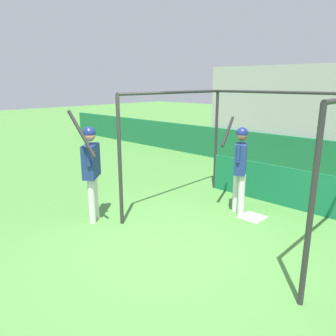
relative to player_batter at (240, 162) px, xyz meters
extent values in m
plane|color=#477F38|center=(-0.07, -2.10, -1.08)|extent=(60.00, 60.00, 0.00)
cube|color=#196038|center=(-0.07, 3.91, -0.54)|extent=(24.00, 0.12, 1.08)
cube|color=#9E9E99|center=(-0.07, 5.97, 0.49)|extent=(7.05, 4.00, 3.13)
cube|color=#195B33|center=(-2.82, 4.37, 0.05)|extent=(0.45, 0.40, 0.10)
cube|color=#195B33|center=(-2.82, 4.55, 0.28)|extent=(0.45, 0.06, 0.40)
cube|color=#195B33|center=(-2.27, 4.37, 0.05)|extent=(0.45, 0.40, 0.10)
cube|color=#195B33|center=(-2.27, 4.55, 0.28)|extent=(0.45, 0.06, 0.40)
cube|color=#195B33|center=(-1.72, 4.37, 0.05)|extent=(0.45, 0.40, 0.10)
cube|color=#195B33|center=(-1.72, 4.55, 0.28)|extent=(0.45, 0.06, 0.40)
cube|color=#195B33|center=(-1.17, 4.37, 0.05)|extent=(0.45, 0.40, 0.10)
cube|color=#195B33|center=(-1.17, 4.55, 0.28)|extent=(0.45, 0.06, 0.40)
cube|color=#195B33|center=(-0.62, 4.37, 0.05)|extent=(0.45, 0.40, 0.10)
cube|color=#195B33|center=(-0.62, 4.55, 0.28)|extent=(0.45, 0.06, 0.40)
cube|color=#195B33|center=(-0.07, 4.37, 0.05)|extent=(0.45, 0.40, 0.10)
cube|color=#195B33|center=(-0.07, 4.55, 0.28)|extent=(0.45, 0.06, 0.40)
cube|color=#195B33|center=(-2.82, 5.17, 0.45)|extent=(0.45, 0.40, 0.10)
cube|color=#195B33|center=(-2.82, 5.35, 0.68)|extent=(0.45, 0.06, 0.40)
cube|color=#195B33|center=(-2.27, 5.17, 0.45)|extent=(0.45, 0.40, 0.10)
cube|color=#195B33|center=(-2.27, 5.35, 0.68)|extent=(0.45, 0.06, 0.40)
cube|color=#195B33|center=(-1.72, 5.17, 0.45)|extent=(0.45, 0.40, 0.10)
cube|color=#195B33|center=(-1.72, 5.35, 0.68)|extent=(0.45, 0.06, 0.40)
cube|color=#195B33|center=(-1.17, 5.17, 0.45)|extent=(0.45, 0.40, 0.10)
cube|color=#195B33|center=(-1.17, 5.35, 0.68)|extent=(0.45, 0.06, 0.40)
cube|color=#195B33|center=(-0.62, 5.17, 0.45)|extent=(0.45, 0.40, 0.10)
cube|color=#195B33|center=(-0.62, 5.35, 0.68)|extent=(0.45, 0.06, 0.40)
cube|color=#195B33|center=(-0.07, 5.17, 0.45)|extent=(0.45, 0.40, 0.10)
cube|color=#195B33|center=(-0.07, 5.35, 0.68)|extent=(0.45, 0.06, 0.40)
cube|color=#195B33|center=(-2.82, 5.97, 0.85)|extent=(0.45, 0.40, 0.10)
cube|color=#195B33|center=(-2.82, 6.15, 1.08)|extent=(0.45, 0.06, 0.40)
cube|color=#195B33|center=(-2.27, 5.97, 0.85)|extent=(0.45, 0.40, 0.10)
cube|color=#195B33|center=(-2.27, 6.15, 1.08)|extent=(0.45, 0.06, 0.40)
cube|color=#195B33|center=(-1.72, 5.97, 0.85)|extent=(0.45, 0.40, 0.10)
cube|color=#195B33|center=(-1.72, 6.15, 1.08)|extent=(0.45, 0.06, 0.40)
cube|color=#195B33|center=(-1.17, 5.97, 0.85)|extent=(0.45, 0.40, 0.10)
cube|color=#195B33|center=(-1.17, 6.15, 1.08)|extent=(0.45, 0.06, 0.40)
cube|color=#195B33|center=(-0.62, 5.97, 0.85)|extent=(0.45, 0.40, 0.10)
cube|color=#195B33|center=(-0.62, 6.15, 1.08)|extent=(0.45, 0.06, 0.40)
cube|color=#195B33|center=(-2.82, 6.77, 1.25)|extent=(0.45, 0.40, 0.10)
cube|color=#195B33|center=(-2.82, 6.95, 1.48)|extent=(0.45, 0.06, 0.40)
cube|color=#195B33|center=(-2.27, 6.77, 1.25)|extent=(0.45, 0.40, 0.10)
cube|color=#195B33|center=(-2.27, 6.95, 1.48)|extent=(0.45, 0.06, 0.40)
cube|color=#195B33|center=(-1.72, 6.77, 1.25)|extent=(0.45, 0.40, 0.10)
cube|color=#195B33|center=(-1.72, 6.95, 1.48)|extent=(0.45, 0.06, 0.40)
cube|color=#195B33|center=(-1.17, 6.77, 1.25)|extent=(0.45, 0.40, 0.10)
cube|color=#195B33|center=(-1.17, 6.95, 1.48)|extent=(0.45, 0.06, 0.40)
cube|color=#195B33|center=(-0.62, 6.77, 1.25)|extent=(0.45, 0.40, 0.10)
cube|color=#195B33|center=(-0.62, 6.95, 1.48)|extent=(0.45, 0.06, 0.40)
cube|color=#195B33|center=(-2.82, 7.57, 1.65)|extent=(0.45, 0.40, 0.10)
cube|color=#195B33|center=(-2.82, 7.75, 1.88)|extent=(0.45, 0.06, 0.40)
cube|color=#195B33|center=(-2.27, 7.57, 1.65)|extent=(0.45, 0.40, 0.10)
cube|color=#195B33|center=(-2.27, 7.75, 1.88)|extent=(0.45, 0.06, 0.40)
cube|color=#195B33|center=(-1.72, 7.57, 1.65)|extent=(0.45, 0.40, 0.10)
cube|color=#195B33|center=(-1.72, 7.75, 1.88)|extent=(0.45, 0.06, 0.40)
cube|color=#195B33|center=(-1.17, 7.57, 1.65)|extent=(0.45, 0.40, 0.10)
cube|color=#195B33|center=(-1.17, 7.75, 1.88)|extent=(0.45, 0.06, 0.40)
cylinder|color=#282828|center=(-1.33, -1.97, 0.13)|extent=(0.07, 0.07, 2.43)
cylinder|color=#282828|center=(2.12, -1.97, 0.13)|extent=(0.07, 0.07, 2.43)
cylinder|color=#282828|center=(-1.33, 1.04, 0.13)|extent=(0.07, 0.07, 2.43)
cylinder|color=#282828|center=(-1.33, -0.46, 1.35)|extent=(0.06, 3.02, 0.06)
cylinder|color=#282828|center=(0.39, 1.04, 1.35)|extent=(3.44, 0.06, 0.06)
cube|color=#14663D|center=(0.39, 1.02, -0.64)|extent=(3.37, 0.03, 0.87)
cube|color=white|center=(0.36, 0.00, -1.07)|extent=(0.44, 0.44, 0.02)
cylinder|color=silver|center=(0.11, -0.06, -0.65)|extent=(0.18, 0.18, 0.85)
cylinder|color=silver|center=(-0.08, 0.05, -0.65)|extent=(0.18, 0.18, 0.85)
cube|color=navy|center=(0.01, 0.00, 0.08)|extent=(0.39, 0.47, 0.60)
sphere|color=brown|center=(0.01, 0.00, 0.55)|extent=(0.21, 0.21, 0.21)
sphere|color=navy|center=(0.01, 0.00, 0.59)|extent=(0.22, 0.22, 0.22)
cylinder|color=navy|center=(0.08, -0.21, 0.21)|extent=(0.09, 0.09, 0.33)
cylinder|color=navy|center=(-0.12, 0.17, 0.21)|extent=(0.09, 0.09, 0.33)
cylinder|color=black|center=(-0.37, 0.07, 0.58)|extent=(0.29, 0.73, 0.55)
sphere|color=black|center=(-0.03, 0.18, 0.33)|extent=(0.08, 0.08, 0.08)
cylinder|color=silver|center=(-1.90, -2.17, -0.64)|extent=(0.18, 0.18, 0.88)
cylinder|color=silver|center=(-1.76, -2.34, -0.64)|extent=(0.18, 0.18, 0.88)
cube|color=navy|center=(-1.83, -2.26, 0.12)|extent=(0.48, 0.52, 0.63)
sphere|color=#A37556|center=(-1.83, -2.26, 0.60)|extent=(0.22, 0.22, 0.22)
sphere|color=navy|center=(-1.83, -2.26, 0.65)|extent=(0.23, 0.23, 0.23)
cylinder|color=navy|center=(-1.97, -2.03, 0.26)|extent=(0.10, 0.10, 0.34)
cylinder|color=navy|center=(-1.64, -2.43, 0.26)|extent=(0.10, 0.10, 0.34)
cylinder|color=black|center=(-1.59, -2.57, 0.69)|extent=(0.58, 0.20, 0.79)
sphere|color=black|center=(-1.66, -2.31, 0.31)|extent=(0.08, 0.08, 0.08)
camera|label=1|loc=(3.31, -5.60, 1.55)|focal=35.00mm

